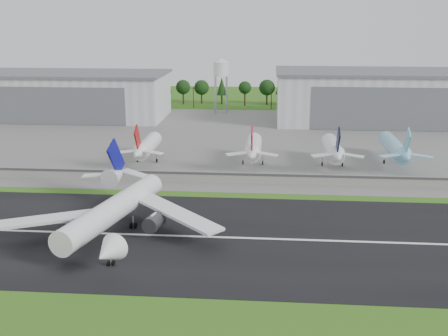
# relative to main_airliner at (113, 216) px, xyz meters

# --- Properties ---
(ground) EXTENTS (600.00, 600.00, 0.00)m
(ground) POSITION_rel_main_airliner_xyz_m (15.33, -9.57, -4.89)
(ground) COLOR #276A19
(ground) RESTS_ON ground
(runway) EXTENTS (320.00, 60.00, 0.10)m
(runway) POSITION_rel_main_airliner_xyz_m (15.33, 0.43, -4.84)
(runway) COLOR black
(runway) RESTS_ON ground
(runway_centerline) EXTENTS (220.00, 1.00, 0.02)m
(runway_centerline) POSITION_rel_main_airliner_xyz_m (15.33, 0.43, -4.78)
(runway_centerline) COLOR white
(runway_centerline) RESTS_ON runway
(apron) EXTENTS (320.00, 150.00, 0.10)m
(apron) POSITION_rel_main_airliner_xyz_m (15.33, 110.43, -4.84)
(apron) COLOR slate
(apron) RESTS_ON ground
(blast_fence) EXTENTS (240.00, 0.61, 3.50)m
(blast_fence) POSITION_rel_main_airliner_xyz_m (15.33, 45.41, -3.09)
(blast_fence) COLOR gray
(blast_fence) RESTS_ON ground
(hangar_west) EXTENTS (97.00, 44.00, 23.20)m
(hangar_west) POSITION_rel_main_airliner_xyz_m (-64.67, 155.34, 6.74)
(hangar_west) COLOR silver
(hangar_west) RESTS_ON ground
(hangar_east) EXTENTS (102.00, 47.00, 25.20)m
(hangar_east) POSITION_rel_main_airliner_xyz_m (90.33, 155.34, 7.73)
(hangar_east) COLOR silver
(hangar_east) RESTS_ON ground
(water_tower) EXTENTS (8.40, 8.40, 29.40)m
(water_tower) POSITION_rel_main_airliner_xyz_m (10.33, 175.43, 19.66)
(water_tower) COLOR #99999E
(water_tower) RESTS_ON ground
(utility_poles) EXTENTS (230.00, 3.00, 12.00)m
(utility_poles) POSITION_rel_main_airliner_xyz_m (15.33, 190.43, -4.89)
(utility_poles) COLOR black
(utility_poles) RESTS_ON ground
(treeline) EXTENTS (320.00, 16.00, 22.00)m
(treeline) POSITION_rel_main_airliner_xyz_m (15.33, 205.43, -4.89)
(treeline) COLOR black
(treeline) RESTS_ON ground
(main_airliner) EXTENTS (55.79, 58.74, 18.17)m
(main_airliner) POSITION_rel_main_airliner_xyz_m (0.00, 0.00, 0.00)
(main_airliner) COLOR white
(main_airliner) RESTS_ON runway
(parked_jet_red_a) EXTENTS (7.36, 31.29, 16.51)m
(parked_jet_red_a) POSITION_rel_main_airliner_xyz_m (-6.86, 66.96, 1.12)
(parked_jet_red_a) COLOR white
(parked_jet_red_a) RESTS_ON ground
(parked_jet_red_b) EXTENTS (7.36, 31.29, 16.68)m
(parked_jet_red_b) POSITION_rel_main_airliner_xyz_m (31.12, 66.99, 1.28)
(parked_jet_red_b) COLOR white
(parked_jet_red_b) RESTS_ON ground
(parked_jet_navy) EXTENTS (7.36, 31.29, 16.78)m
(parked_jet_navy) POSITION_rel_main_airliner_xyz_m (58.88, 67.00, 1.37)
(parked_jet_navy) COLOR white
(parked_jet_navy) RESTS_ON ground
(parked_jet_skyblue) EXTENTS (7.36, 37.29, 16.58)m
(parked_jet_skyblue) POSITION_rel_main_airliner_xyz_m (81.13, 71.97, 1.14)
(parked_jet_skyblue) COLOR #87C8E9
(parked_jet_skyblue) RESTS_ON ground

